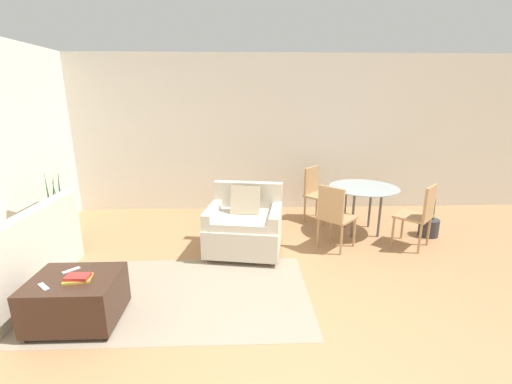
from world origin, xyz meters
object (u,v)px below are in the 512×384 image
(tv_remote_primary, at_px, (71,270))
(potted_plant, at_px, (62,228))
(tv_remote_secondary, at_px, (43,287))
(armchair, at_px, (245,226))
(dining_chair_near_left, at_px, (334,213))
(book_stack, at_px, (78,278))
(potted_plant_small, at_px, (429,225))
(dining_table, at_px, (363,193))
(dining_chair_near_right, at_px, (420,212))
(dining_chair_far_left, at_px, (316,190))
(ottoman, at_px, (76,298))

(tv_remote_primary, height_order, potted_plant, potted_plant)
(tv_remote_secondary, xyz_separation_m, potted_plant, (-0.88, 1.99, -0.23))
(armchair, relative_size, dining_chair_near_left, 1.20)
(armchair, distance_m, tv_remote_secondary, 2.38)
(tv_remote_primary, bearing_deg, book_stack, -50.85)
(armchair, bearing_deg, potted_plant_small, 8.64)
(dining_table, height_order, dining_chair_near_right, dining_chair_near_right)
(dining_chair_near_right, bearing_deg, tv_remote_primary, -161.40)
(potted_plant, xyz_separation_m, potted_plant_small, (5.39, 0.05, -0.06))
(dining_table, distance_m, potted_plant_small, 1.10)
(dining_chair_far_left, bearing_deg, potted_plant, -167.83)
(dining_chair_near_right, distance_m, potted_plant_small, 0.66)
(potted_plant, distance_m, dining_table, 4.43)
(dining_chair_near_right, height_order, dining_chair_far_left, same)
(tv_remote_secondary, bearing_deg, armchair, 43.08)
(ottoman, height_order, tv_remote_primary, tv_remote_primary)
(book_stack, relative_size, dining_chair_far_left, 0.27)
(ottoman, xyz_separation_m, dining_chair_near_left, (2.76, 1.49, 0.27))
(armchair, distance_m, book_stack, 2.13)
(tv_remote_primary, distance_m, dining_chair_near_left, 3.15)
(armchair, height_order, dining_table, armchair)
(tv_remote_primary, distance_m, potted_plant_small, 4.76)
(tv_remote_primary, distance_m, dining_chair_far_left, 3.81)
(ottoman, relative_size, potted_plant_small, 1.15)
(armchair, bearing_deg, dining_chair_far_left, 44.67)
(ottoman, height_order, dining_table, dining_table)
(tv_remote_primary, height_order, dining_chair_near_right, dining_chair_near_right)
(tv_remote_secondary, relative_size, dining_chair_far_left, 0.16)
(armchair, bearing_deg, tv_remote_secondary, -136.92)
(armchair, distance_m, dining_chair_far_left, 1.70)
(dining_chair_near_right, relative_size, potted_plant_small, 1.35)
(potted_plant, height_order, dining_chair_far_left, potted_plant)
(potted_plant_small, bearing_deg, book_stack, -155.58)
(dining_chair_far_left, bearing_deg, tv_remote_primary, -138.31)
(tv_remote_secondary, bearing_deg, book_stack, 23.86)
(armchair, bearing_deg, potted_plant, 171.96)
(tv_remote_secondary, distance_m, potted_plant, 2.19)
(tv_remote_primary, relative_size, dining_chair_far_left, 0.15)
(potted_plant, height_order, dining_chair_near_left, potted_plant)
(ottoman, xyz_separation_m, dining_chair_near_right, (3.94, 1.49, 0.27))
(dining_table, bearing_deg, dining_chair_far_left, 135.00)
(dining_table, bearing_deg, tv_remote_secondary, -147.77)
(armchair, height_order, dining_chair_near_left, dining_chair_near_left)
(tv_remote_secondary, bearing_deg, potted_plant, 113.80)
(dining_table, bearing_deg, potted_plant, -176.95)
(dining_chair_near_left, distance_m, dining_chair_far_left, 1.18)
(dining_table, relative_size, dining_chair_far_left, 1.14)
(armchair, relative_size, tv_remote_primary, 7.76)
(ottoman, bearing_deg, dining_chair_near_right, 20.74)
(dining_table, bearing_deg, tv_remote_primary, -150.49)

